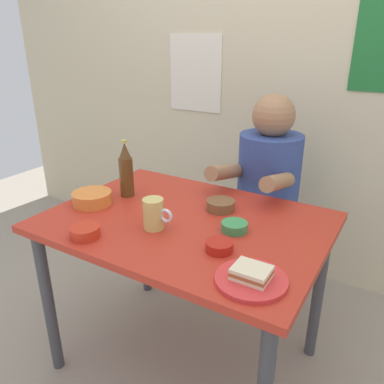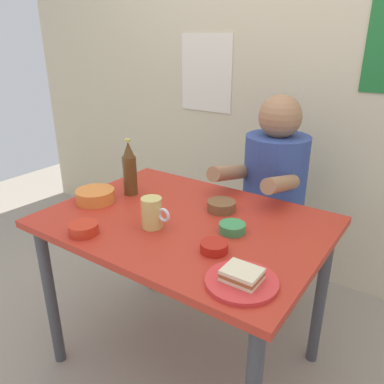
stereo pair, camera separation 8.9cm
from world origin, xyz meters
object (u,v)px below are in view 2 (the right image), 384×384
Objects in this scene: beer_mug at (152,213)px; sandwich at (242,275)px; beer_bottle at (130,170)px; person_seated at (274,176)px; plate_orange at (242,282)px; stool at (269,246)px; dip_bowl_green at (232,227)px; dining_table at (185,239)px.

sandwich is at bearing -16.10° from beer_mug.
beer_bottle is (-0.30, 0.20, 0.06)m from beer_mug.
person_seated is 6.54× the size of sandwich.
plate_orange is at bearing -23.68° from beer_bottle.
stool is 0.63× the size of person_seated.
stool is at bearing 98.72° from dip_bowl_green.
stool is 0.42m from person_seated.
sandwich is (0.39, -0.26, 0.13)m from dining_table.
sandwich is 0.32m from dip_bowl_green.
beer_mug is at bearing -153.14° from dip_bowl_green.
sandwich reaches higher than dip_bowl_green.
stool is 1.02m from sandwich.
stool is at bearing 79.59° from dining_table.
dining_table is at bearing -177.46° from dip_bowl_green.
plate_orange is at bearing -55.94° from dip_bowl_green.
beer_bottle is at bearing 146.38° from beer_mug.
person_seated is 0.73m from beer_bottle.
plate_orange is at bearing 0.00° from sandwich.
plate_orange is (0.28, -0.88, -0.02)m from person_seated.
stool is 4.09× the size of sandwich.
stool is (0.12, 0.63, -0.30)m from dining_table.
dining_table is at bearing -100.60° from person_seated.
dining_table is 10.00× the size of sandwich.
person_seated is at bearing 48.97° from beer_bottle.
beer_bottle is at bearing 168.79° from dining_table.
beer_bottle is at bearing 173.80° from dip_bowl_green.
plate_orange is 2.20× the size of dip_bowl_green.
stool is at bearing 107.28° from sandwich.
beer_mug is (-0.45, 0.13, 0.05)m from plate_orange.
dining_table is 5.00× the size of plate_orange.
beer_bottle reaches higher than plate_orange.
plate_orange is (0.28, -0.89, 0.40)m from stool.
beer_bottle reaches higher than dining_table.
plate_orange is at bearing -72.72° from stool.
beer_mug reaches higher than dip_bowl_green.
plate_orange is (0.39, -0.26, 0.10)m from dining_table.
sandwich is 0.83m from beer_bottle.
beer_bottle is at bearing -131.03° from person_seated.
beer_mug is at bearing -103.28° from person_seated.
stool is at bearing 49.54° from beer_bottle.
dining_table is 0.49m from sandwich.
dining_table is at bearing 146.59° from plate_orange.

